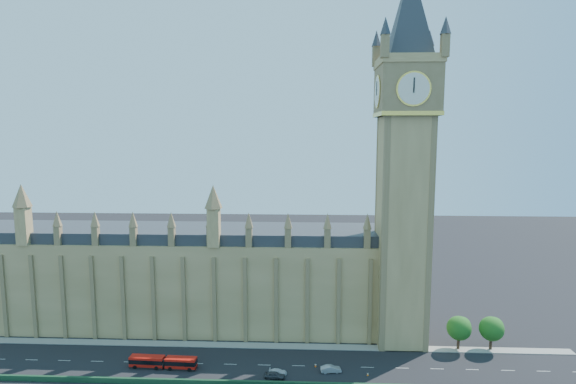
{
  "coord_description": "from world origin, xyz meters",
  "views": [
    {
      "loc": [
        13.87,
        -98.74,
        53.58
      ],
      "look_at": [
        9.13,
        10.0,
        39.65
      ],
      "focal_mm": 28.0,
      "sensor_mm": 36.0,
      "label": 1
    }
  ],
  "objects_px": {
    "car_grey": "(275,375)",
    "car_silver": "(331,369)",
    "red_bus": "(163,362)",
    "car_white": "(278,372)"
  },
  "relations": [
    {
      "from": "red_bus",
      "to": "car_white",
      "type": "distance_m",
      "value": 26.79
    },
    {
      "from": "red_bus",
      "to": "car_grey",
      "type": "bearing_deg",
      "value": -5.04
    },
    {
      "from": "red_bus",
      "to": "car_silver",
      "type": "distance_m",
      "value": 38.66
    },
    {
      "from": "red_bus",
      "to": "car_white",
      "type": "relative_size",
      "value": 3.9
    },
    {
      "from": "red_bus",
      "to": "car_grey",
      "type": "relative_size",
      "value": 3.5
    },
    {
      "from": "car_grey",
      "to": "car_silver",
      "type": "height_order",
      "value": "car_silver"
    },
    {
      "from": "red_bus",
      "to": "car_white",
      "type": "height_order",
      "value": "red_bus"
    },
    {
      "from": "car_grey",
      "to": "red_bus",
      "type": "bearing_deg",
      "value": 88.24
    },
    {
      "from": "car_silver",
      "to": "car_white",
      "type": "height_order",
      "value": "car_silver"
    },
    {
      "from": "car_silver",
      "to": "car_white",
      "type": "distance_m",
      "value": 12.01
    }
  ]
}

